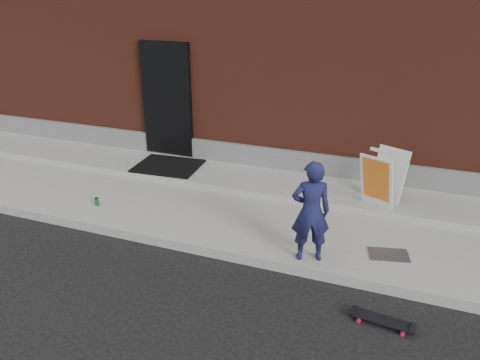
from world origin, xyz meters
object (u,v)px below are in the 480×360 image
at_px(pizza_sign, 382,178).
at_px(soda_can, 97,202).
at_px(skateboard, 382,320).
at_px(child, 311,212).

bearing_deg(pizza_sign, soda_can, -161.15).
height_order(skateboard, pizza_sign, pizza_sign).
bearing_deg(child, skateboard, 120.88).
bearing_deg(soda_can, skateboard, -13.93).
bearing_deg(child, pizza_sign, -133.06).
bearing_deg(child, soda_can, -26.14).
distance_m(pizza_sign, soda_can, 4.65).
bearing_deg(pizza_sign, child, -112.16).
relative_size(skateboard, soda_can, 5.49).
relative_size(child, skateboard, 1.96).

